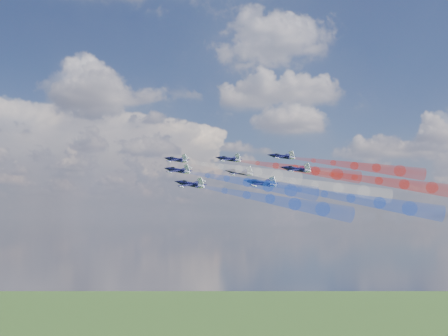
{
  "coord_description": "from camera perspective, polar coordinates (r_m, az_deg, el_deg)",
  "views": [
    {
      "loc": [
        -29.77,
        -173.03,
        144.58
      ],
      "look_at": [
        -23.6,
        -16.11,
        159.31
      ],
      "focal_mm": 41.39,
      "sensor_mm": 36.0,
      "label": 1
    }
  ],
  "objects": [
    {
      "name": "jet_rear_left",
      "position": [
        137.47,
        4.09,
        -1.68
      ],
      "size": [
        14.37,
        14.38,
        6.92
      ],
      "primitive_type": null,
      "rotation": [
        0.18,
        -0.24,
        0.82
      ],
      "color": "black"
    },
    {
      "name": "trail_outer_left",
      "position": [
        123.2,
        5.09,
        -3.46
      ],
      "size": [
        33.86,
        30.34,
        11.83
      ],
      "primitive_type": null,
      "rotation": [
        0.18,
        -0.24,
        0.82
      ],
      "color": "blue"
    },
    {
      "name": "jet_inner_left",
      "position": [
        154.83,
        -5.13,
        -0.26
      ],
      "size": [
        14.37,
        14.38,
        6.92
      ],
      "primitive_type": null,
      "rotation": [
        0.18,
        -0.24,
        0.82
      ],
      "color": "black"
    },
    {
      "name": "jet_rear_right",
      "position": [
        156.28,
        7.98,
        -0.14
      ],
      "size": [
        14.37,
        14.38,
        6.92
      ],
      "primitive_type": null,
      "rotation": [
        0.18,
        -0.24,
        0.82
      ],
      "color": "black"
    },
    {
      "name": "trail_rear_right",
      "position": [
        144.91,
        16.73,
        -1.37
      ],
      "size": [
        33.86,
        30.34,
        11.83
      ],
      "primitive_type": null,
      "rotation": [
        0.18,
        -0.24,
        0.82
      ],
      "color": "red"
    },
    {
      "name": "trail_outer_right",
      "position": [
        160.34,
        14.17,
        0.27
      ],
      "size": [
        33.86,
        30.34,
        11.83
      ],
      "primitive_type": null,
      "rotation": [
        0.18,
        -0.24,
        0.82
      ],
      "color": "red"
    },
    {
      "name": "jet_lead",
      "position": [
        170.04,
        -5.28,
        0.92
      ],
      "size": [
        14.37,
        14.38,
        6.92
      ],
      "primitive_type": null,
      "rotation": [
        0.18,
        -0.24,
        0.82
      ],
      "color": "black"
    },
    {
      "name": "trail_center_third",
      "position": [
        141.61,
        10.01,
        -1.78
      ],
      "size": [
        33.86,
        30.34,
        11.83
      ],
      "primitive_type": null,
      "rotation": [
        0.18,
        -0.24,
        0.82
      ],
      "color": "white"
    },
    {
      "name": "jet_center_third",
      "position": [
        155.49,
        1.7,
        -0.49
      ],
      "size": [
        14.37,
        14.38,
        6.92
      ],
      "primitive_type": null,
      "rotation": [
        0.18,
        -0.24,
        0.82
      ],
      "color": "black"
    },
    {
      "name": "jet_outer_left",
      "position": [
        138.89,
        -3.76,
        -1.79
      ],
      "size": [
        14.37,
        14.38,
        6.92
      ],
      "primitive_type": null,
      "rotation": [
        0.18,
        -0.24,
        0.82
      ],
      "color": "black"
    },
    {
      "name": "trail_rear_left",
      "position": [
        124.85,
        13.83,
        -3.26
      ],
      "size": [
        33.86,
        30.34,
        11.83
      ],
      "primitive_type": null,
      "rotation": [
        0.18,
        -0.24,
        0.82
      ],
      "color": "blue"
    },
    {
      "name": "trail_inner_right",
      "position": [
        158.13,
        7.84,
        -0.04
      ],
      "size": [
        33.86,
        30.34,
        11.83
      ],
      "primitive_type": null,
      "rotation": [
        0.18,
        -0.24,
        0.82
      ],
      "color": "red"
    },
    {
      "name": "trail_lead",
      "position": [
        153.33,
        1.62,
        -0.14
      ],
      "size": [
        33.86,
        30.34,
        11.83
      ],
      "primitive_type": null,
      "rotation": [
        0.18,
        -0.24,
        0.82
      ],
      "color": "white"
    },
    {
      "name": "trail_inner_left",
      "position": [
        138.36,
        2.54,
        -1.57
      ],
      "size": [
        33.86,
        30.34,
        11.83
      ],
      "primitive_type": null,
      "rotation": [
        0.18,
        -0.24,
        0.82
      ],
      "color": "blue"
    },
    {
      "name": "jet_outer_right",
      "position": [
        172.61,
        6.41,
        1.27
      ],
      "size": [
        14.37,
        14.38,
        6.92
      ],
      "primitive_type": null,
      "rotation": [
        0.18,
        -0.24,
        0.82
      ],
      "color": "black"
    },
    {
      "name": "jet_inner_right",
      "position": [
        172.71,
        0.52,
        0.99
      ],
      "size": [
        14.37,
        14.38,
        6.92
      ],
      "primitive_type": null,
      "rotation": [
        0.18,
        -0.24,
        0.82
      ],
      "color": "black"
    }
  ]
}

